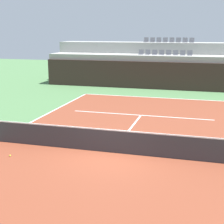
# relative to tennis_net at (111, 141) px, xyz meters

# --- Properties ---
(ground_plane) EXTENTS (80.00, 80.00, 0.00)m
(ground_plane) POSITION_rel_tennis_net_xyz_m (0.00, 0.00, -0.51)
(ground_plane) COLOR #477042
(court_surface) EXTENTS (11.00, 24.00, 0.01)m
(court_surface) POSITION_rel_tennis_net_xyz_m (0.00, 0.00, -0.50)
(court_surface) COLOR brown
(court_surface) RESTS_ON ground_plane
(baseline_far) EXTENTS (11.00, 0.10, 0.00)m
(baseline_far) POSITION_rel_tennis_net_xyz_m (0.00, 11.95, -0.50)
(baseline_far) COLOR white
(baseline_far) RESTS_ON court_surface
(service_line_far) EXTENTS (8.26, 0.10, 0.00)m
(service_line_far) POSITION_rel_tennis_net_xyz_m (0.00, 6.40, -0.50)
(service_line_far) COLOR white
(service_line_far) RESTS_ON court_surface
(centre_service_line) EXTENTS (0.10, 6.40, 0.00)m
(centre_service_line) POSITION_rel_tennis_net_xyz_m (0.00, 3.20, -0.50)
(centre_service_line) COLOR white
(centre_service_line) RESTS_ON court_surface
(back_wall) EXTENTS (20.74, 0.30, 2.30)m
(back_wall) POSITION_rel_tennis_net_xyz_m (0.00, 15.72, 0.64)
(back_wall) COLOR #33231E
(back_wall) RESTS_ON ground_plane
(stands_tier_lower) EXTENTS (20.74, 2.40, 2.78)m
(stands_tier_lower) POSITION_rel_tennis_net_xyz_m (0.00, 17.07, 0.88)
(stands_tier_lower) COLOR #9E9E99
(stands_tier_lower) RESTS_ON ground_plane
(stands_tier_upper) EXTENTS (20.74, 2.40, 3.78)m
(stands_tier_upper) POSITION_rel_tennis_net_xyz_m (0.00, 19.47, 1.38)
(stands_tier_upper) COLOR #9E9E99
(stands_tier_upper) RESTS_ON ground_plane
(seating_row_lower) EXTENTS (4.64, 0.44, 0.44)m
(seating_row_lower) POSITION_rel_tennis_net_xyz_m (0.00, 17.17, 2.40)
(seating_row_lower) COLOR slate
(seating_row_lower) RESTS_ON stands_tier_lower
(seating_row_upper) EXTENTS (4.64, 0.44, 0.44)m
(seating_row_upper) POSITION_rel_tennis_net_xyz_m (0.00, 19.57, 3.40)
(seating_row_upper) COLOR slate
(seating_row_upper) RESTS_ON stands_tier_upper
(tennis_net) EXTENTS (11.08, 0.08, 1.07)m
(tennis_net) POSITION_rel_tennis_net_xyz_m (0.00, 0.00, 0.00)
(tennis_net) COLOR black
(tennis_net) RESTS_ON court_surface
(tennis_ball_1) EXTENTS (0.07, 0.07, 0.07)m
(tennis_ball_1) POSITION_rel_tennis_net_xyz_m (-3.73, -1.50, -0.47)
(tennis_ball_1) COLOR #CCE033
(tennis_ball_1) RESTS_ON court_surface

